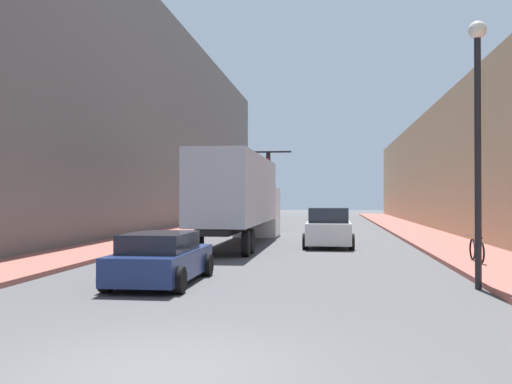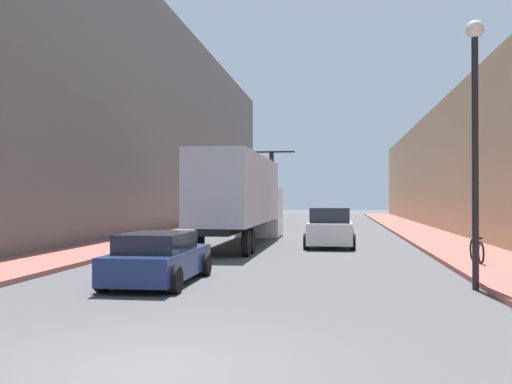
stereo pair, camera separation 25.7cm
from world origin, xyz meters
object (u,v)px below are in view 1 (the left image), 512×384
(semi_truck, at_px, (242,196))
(suv_car, at_px, (329,228))
(parked_bicycle, at_px, (477,250))
(street_lamp, at_px, (478,116))
(sedan_car, at_px, (161,259))
(traffic_signal_gantry, at_px, (239,173))

(semi_truck, relative_size, suv_car, 3.22)
(suv_car, bearing_deg, parked_bicycle, -55.21)
(street_lamp, bearing_deg, sedan_car, -179.52)
(sedan_car, relative_size, parked_bicycle, 2.40)
(traffic_signal_gantry, height_order, parked_bicycle, traffic_signal_gantry)
(traffic_signal_gantry, bearing_deg, suv_car, -66.22)
(street_lamp, bearing_deg, parked_bicycle, 76.70)
(semi_truck, relative_size, sedan_car, 3.25)
(semi_truck, relative_size, traffic_signal_gantry, 2.41)
(semi_truck, xyz_separation_m, suv_car, (4.16, -0.90, -1.47))
(semi_truck, distance_m, suv_car, 4.51)
(semi_truck, distance_m, street_lamp, 15.04)
(suv_car, bearing_deg, traffic_signal_gantry, 113.78)
(sedan_car, relative_size, traffic_signal_gantry, 0.74)
(sedan_car, bearing_deg, traffic_signal_gantry, 94.89)
(traffic_signal_gantry, distance_m, street_lamp, 28.65)
(semi_truck, height_order, traffic_signal_gantry, traffic_signal_gantry)
(sedan_car, height_order, suv_car, suv_car)
(sedan_car, xyz_separation_m, traffic_signal_gantry, (-2.30, 26.81, 3.41))
(suv_car, xyz_separation_m, street_lamp, (3.69, -11.78, 3.40))
(sedan_car, relative_size, suv_car, 0.99)
(suv_car, height_order, street_lamp, street_lamp)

